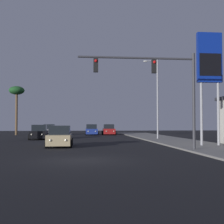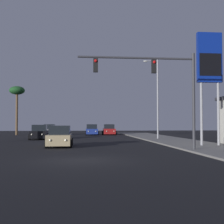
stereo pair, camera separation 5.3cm
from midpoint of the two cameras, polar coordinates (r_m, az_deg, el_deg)
The scene contains 11 objects.
ground_plane at distance 16.04m, azimuth -5.61°, elevation -8.77°, with size 120.00×120.00×0.00m, color black.
sidewalk_right at distance 27.71m, azimuth 14.42°, elevation -5.74°, with size 5.00×60.00×0.12m.
car_blue at distance 49.17m, azimuth -3.70°, elevation -3.32°, with size 2.04×4.32×1.68m.
car_black at distance 37.23m, azimuth -13.09°, elevation -3.70°, with size 2.04×4.34×1.68m.
car_grey at distance 49.54m, azimuth -11.33°, elevation -3.28°, with size 2.04×4.31×1.68m.
car_red at distance 49.61m, azimuth -0.51°, elevation -3.31°, with size 2.04×4.34×1.68m.
car_tan at distance 25.29m, azimuth -9.48°, elevation -4.54°, with size 2.04×4.32×1.68m.
traffic_light_mast at distance 21.20m, azimuth 8.92°, elevation 5.78°, with size 7.90×0.36×6.50m.
street_lamp at distance 35.90m, azimuth 8.19°, elevation 3.17°, with size 1.74×0.24×9.00m.
gas_station_sign at distance 26.37m, azimuth 17.44°, elevation 8.40°, with size 2.00×0.42×9.00m.
palm_tree_far at distance 51.09m, azimuth -16.95°, elevation 3.38°, with size 2.40×2.40×7.65m.
Camera 2 is at (-0.07, -15.93, 1.89)m, focal length 50.00 mm.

